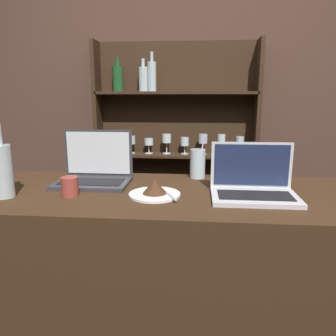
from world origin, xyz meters
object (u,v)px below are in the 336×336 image
(laptop_near, at_px, (95,171))
(laptop_far, at_px, (253,186))
(wine_bottle_clear, at_px, (2,170))
(coffee_cup, at_px, (70,187))
(water_glass, at_px, (198,164))
(cake_plate, at_px, (155,190))

(laptop_near, relative_size, laptop_far, 0.98)
(laptop_near, distance_m, wine_bottle_clear, 0.40)
(laptop_far, relative_size, coffee_cup, 4.23)
(laptop_near, height_order, laptop_far, laptop_near)
(water_glass, height_order, wine_bottle_clear, wine_bottle_clear)
(laptop_far, bearing_deg, wine_bottle_clear, -174.23)
(coffee_cup, bearing_deg, wine_bottle_clear, -171.79)
(cake_plate, bearing_deg, laptop_near, 149.93)
(laptop_far, distance_m, coffee_cup, 0.77)
(wine_bottle_clear, xyz_separation_m, coffee_cup, (0.27, 0.04, -0.08))
(water_glass, xyz_separation_m, coffee_cup, (-0.53, -0.36, -0.03))
(cake_plate, relative_size, wine_bottle_clear, 0.72)
(wine_bottle_clear, bearing_deg, cake_plate, 6.97)
(water_glass, distance_m, wine_bottle_clear, 0.89)
(water_glass, bearing_deg, laptop_far, -51.85)
(laptop_far, bearing_deg, coffee_cup, -175.08)
(laptop_near, relative_size, cake_plate, 1.57)
(laptop_near, xyz_separation_m, laptop_far, (0.73, -0.15, -0.01))
(laptop_near, height_order, water_glass, laptop_near)
(laptop_near, xyz_separation_m, cake_plate, (0.32, -0.18, -0.03))
(laptop_far, height_order, water_glass, laptop_far)
(water_glass, bearing_deg, laptop_near, -163.96)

